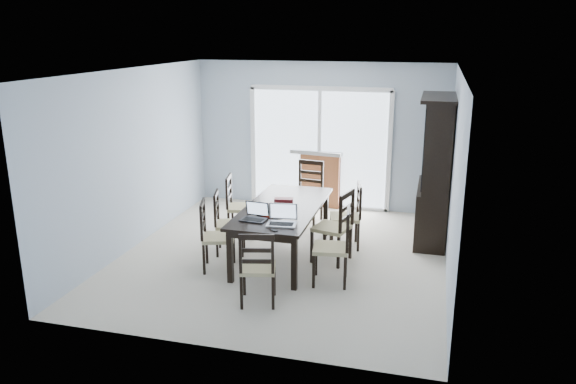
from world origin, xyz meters
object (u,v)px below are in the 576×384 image
object	(u,v)px
chair_left_near	(211,228)
cell_phone	(274,230)
chair_end_near	(257,261)
laptop_silver	(282,220)
chair_left_far	(236,199)
chair_right_near	(339,238)
dining_table	(283,211)
game_box	(284,201)
chair_right_far	(351,209)
chair_right_mid	(339,219)
hot_tub	(305,167)
chair_end_far	(309,185)
laptop_dark	(254,216)
chair_left_mid	(224,216)
china_hutch	(435,172)

from	to	relation	value
chair_left_near	cell_phone	distance (m)	1.03
chair_end_near	laptop_silver	size ratio (longest dim) A/B	2.72
chair_left_far	chair_right_near	world-z (taller)	chair_right_near
dining_table	game_box	world-z (taller)	game_box
chair_left_near	chair_right_near	xyz separation A→B (m)	(1.71, -0.00, 0.03)
chair_right_far	chair_end_near	world-z (taller)	chair_right_far
dining_table	chair_right_mid	bearing A→B (deg)	0.23
cell_phone	hot_tub	xyz separation A→B (m)	(-0.61, 4.34, -0.24)
chair_end_near	chair_end_far	distance (m)	3.19
chair_left_far	laptop_dark	world-z (taller)	chair_left_far
chair_left_far	chair_end_near	xyz separation A→B (m)	(1.05, -2.19, -0.02)
chair_end_far	game_box	bearing A→B (deg)	95.71
chair_right_far	hot_tub	xyz separation A→B (m)	(-1.33, 2.72, -0.08)
chair_left_far	game_box	xyz separation A→B (m)	(0.91, -0.51, 0.20)
game_box	hot_tub	distance (m)	3.23
chair_right_mid	game_box	distance (m)	0.85
chair_right_near	cell_phone	size ratio (longest dim) A/B	11.66
laptop_dark	chair_left_near	bearing A→B (deg)	-177.37
chair_left_far	laptop_silver	distance (m)	1.84
chair_left_mid	chair_right_near	distance (m)	1.86
cell_phone	game_box	distance (m)	1.17
chair_right_near	chair_right_far	distance (m)	1.29
chair_left_mid	china_hutch	bearing A→B (deg)	99.29
dining_table	chair_left_mid	size ratio (longest dim) A/B	2.09
laptop_dark	game_box	distance (m)	0.86
chair_right_far	chair_end_near	bearing A→B (deg)	147.44
chair_left_far	chair_end_far	world-z (taller)	chair_end_far
china_hutch	laptop_silver	xyz separation A→B (m)	(-1.83, -2.01, -0.26)
dining_table	laptop_dark	size ratio (longest dim) A/B	6.49
china_hutch	hot_tub	bearing A→B (deg)	139.75
chair_right_near	chair_left_mid	bearing A→B (deg)	63.83
chair_right_far	game_box	xyz separation A→B (m)	(-0.90, -0.47, 0.19)
china_hutch	chair_left_mid	xyz separation A→B (m)	(-2.88, -1.32, -0.51)
dining_table	chair_end_far	world-z (taller)	chair_end_far
cell_phone	chair_left_mid	bearing A→B (deg)	169.67
cell_phone	china_hutch	bearing A→B (deg)	82.17
game_box	laptop_dark	bearing A→B (deg)	-101.48
dining_table	chair_left_mid	world-z (taller)	chair_left_mid
chair_left_far	chair_end_near	world-z (taller)	chair_left_far
laptop_dark	game_box	world-z (taller)	laptop_dark
laptop_dark	chair_right_near	bearing A→B (deg)	5.91
chair_right_near	laptop_dark	distance (m)	1.13
chair_left_far	chair_right_far	xyz separation A→B (m)	(1.81, -0.04, 0.01)
laptop_dark	chair_left_far	bearing A→B (deg)	123.38
chair_right_near	chair_end_near	distance (m)	1.17
chair_left_near	game_box	size ratio (longest dim) A/B	4.18
chair_end_near	dining_table	bearing A→B (deg)	80.35
dining_table	chair_right_near	world-z (taller)	chair_right_near
hot_tub	game_box	bearing A→B (deg)	-82.41
china_hutch	chair_right_mid	distance (m)	1.81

